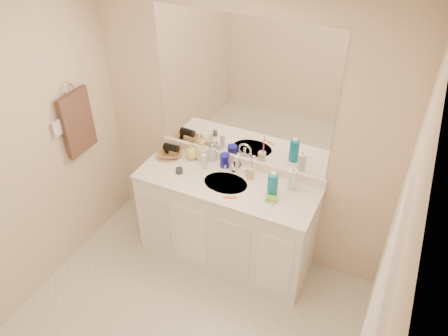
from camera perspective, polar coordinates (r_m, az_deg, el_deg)
The scene contains 28 objects.
ceiling at distance 2.06m, azimuth -12.32°, elevation 15.99°, with size 2.60×2.60×0.02m, color white.
wall_back at distance 3.60m, azimuth 2.25°, elevation 4.69°, with size 2.60×0.02×2.40m, color beige.
wall_left at distance 3.48m, azimuth -27.23°, elevation -1.09°, with size 0.02×2.60×2.40m, color beige.
wall_right at distance 2.43m, azimuth 18.89°, elevation -17.58°, with size 0.02×2.60×2.40m, color beige.
vanity_cabinet at distance 3.88m, azimuth 0.32°, elevation -7.06°, with size 1.50×0.55×0.85m, color white.
countertop at distance 3.59m, azimuth 0.35°, elevation -1.95°, with size 1.52×0.57×0.03m, color white.
backsplash at distance 3.75m, azimuth 2.05°, elevation 0.93°, with size 1.52×0.03×0.08m, color white.
sink_basin at distance 3.57m, azimuth 0.21°, elevation -2.09°, with size 0.37×0.37×0.02m, color #B3AD9C.
faucet at distance 3.66m, azimuth 1.42°, elevation 0.31°, with size 0.02×0.02×0.11m, color silver.
mirror at distance 3.42m, azimuth 2.35°, elevation 9.78°, with size 1.48×0.01×1.20m, color white.
blue_mug at distance 3.72m, azimuth 0.13°, elevation 0.99°, with size 0.09×0.09×0.12m, color #14158D.
tan_cup at distance 3.60m, azimuth 3.46°, elevation -0.65°, with size 0.07×0.07×0.09m, color beige.
toothbrush at distance 3.54m, azimuth 3.66°, elevation 0.66°, with size 0.01×0.01×0.21m, color #E43C9F.
mouthwash_bottle at distance 3.40m, azimuth 6.37°, elevation -2.24°, with size 0.08×0.08×0.20m, color #0C7197.
clear_pump_bottle at distance 3.49m, azimuth 8.89°, elevation -1.52°, with size 0.07×0.07×0.18m, color white.
soap_dish at distance 3.41m, azimuth 6.16°, elevation -4.21°, with size 0.09×0.07×0.01m, color silver.
green_soap at distance 3.39m, azimuth 6.18°, elevation -3.97°, with size 0.08×0.05×0.03m, color #7FCA31.
orange_comb at distance 3.42m, azimuth 0.73°, elevation -3.87°, with size 0.11×0.02×0.00m, color orange.
dark_jar at distance 3.68m, azimuth -5.86°, elevation -0.34°, with size 0.06×0.06×0.04m, color #26272C.
extra_white_bottle at distance 3.69m, azimuth -2.59°, elevation 0.85°, with size 0.04×0.04×0.14m, color silver.
soap_bottle_white at distance 3.78m, azimuth -1.47°, elevation 2.07°, with size 0.06×0.06×0.17m, color silver.
soap_bottle_cream at distance 3.77m, azimuth -2.66°, elevation 2.20°, with size 0.09×0.09×0.20m, color beige.
soap_bottle_yellow at distance 3.82m, azimuth -4.22°, elevation 2.28°, with size 0.12×0.12×0.15m, color #DECC56.
wicker_basket at distance 3.90m, azimuth -7.09°, elevation 1.97°, with size 0.22×0.22×0.05m, color olive.
hair_dryer at distance 3.85m, azimuth -6.90°, elevation 2.67°, with size 0.07×0.07×0.13m, color black.
towel_ring at distance 3.71m, azimuth -19.68°, elevation 9.65°, with size 0.11×0.11×0.01m, color silver.
hand_towel at distance 3.83m, azimuth -18.56°, elevation 5.62°, with size 0.04×0.32×0.55m, color #35221C.
switch_plate at distance 3.70m, azimuth -20.96°, elevation 4.87°, with size 0.01×0.09×0.13m, color white.
Camera 1 is at (1.20, -1.52, 3.09)m, focal length 35.00 mm.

